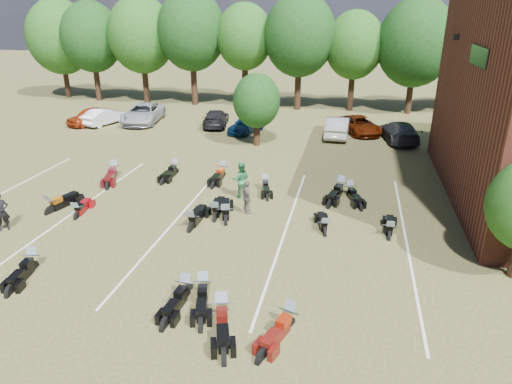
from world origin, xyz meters
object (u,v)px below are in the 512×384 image
(person_black, at_px, (1,212))
(person_green, at_px, (241,180))
(person_grey, at_px, (247,197))
(motorcycle_14, at_px, (115,177))
(motorcycle_7, at_px, (78,218))
(motorcycle_3, at_px, (204,296))
(car_4, at_px, (246,124))
(car_0, at_px, (90,116))

(person_black, distance_m, person_green, 10.75)
(person_grey, height_order, motorcycle_14, person_grey)
(person_black, bearing_deg, motorcycle_7, 3.67)
(person_black, bearing_deg, motorcycle_3, -49.35)
(motorcycle_3, bearing_deg, car_4, 84.10)
(person_green, distance_m, person_grey, 2.00)
(car_0, distance_m, person_black, 19.51)
(car_4, relative_size, person_grey, 2.39)
(car_0, relative_size, motorcycle_14, 1.64)
(person_grey, xyz_separation_m, motorcycle_14, (-8.49, 3.21, -0.80))
(person_green, xyz_separation_m, motorcycle_7, (-6.73, -3.99, -0.93))
(car_0, height_order, person_green, person_green)
(car_0, bearing_deg, motorcycle_7, -39.76)
(motorcycle_3, bearing_deg, person_green, 80.22)
(motorcycle_7, bearing_deg, car_0, -69.88)
(car_0, xyz_separation_m, person_black, (6.77, -18.29, 0.17))
(person_grey, distance_m, motorcycle_3, 6.82)
(person_black, relative_size, motorcycle_14, 0.70)
(motorcycle_3, bearing_deg, motorcycle_7, 133.09)
(car_0, distance_m, motorcycle_14, 13.83)
(car_0, xyz_separation_m, motorcycle_14, (8.10, -11.19, -0.69))
(car_4, distance_m, person_black, 19.48)
(motorcycle_14, bearing_deg, person_black, -117.52)
(car_0, relative_size, person_grey, 2.52)
(motorcycle_3, bearing_deg, person_grey, 75.52)
(person_green, relative_size, motorcycle_7, 0.93)
(car_4, height_order, person_black, person_black)
(car_0, distance_m, motorcycle_3, 26.97)
(car_0, xyz_separation_m, car_4, (13.13, 0.12, -0.04))
(person_black, height_order, person_green, person_green)
(car_0, bearing_deg, person_black, -48.36)
(person_grey, bearing_deg, person_black, 81.71)
(person_black, bearing_deg, person_green, -0.83)
(person_black, bearing_deg, car_0, 77.08)
(motorcycle_3, xyz_separation_m, motorcycle_7, (-7.58, 4.64, 0.00))
(car_0, distance_m, person_grey, 21.96)
(person_green, distance_m, motorcycle_3, 8.72)
(car_0, distance_m, motorcycle_7, 18.89)
(motorcycle_7, bearing_deg, car_4, -112.30)
(car_0, height_order, motorcycle_14, car_0)
(person_grey, bearing_deg, motorcycle_3, 151.01)
(motorcycle_7, distance_m, motorcycle_14, 5.44)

